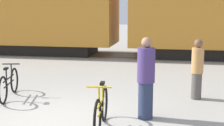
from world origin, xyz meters
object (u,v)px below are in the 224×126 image
at_px(bicycle_yellow, 101,110).
at_px(person_in_tan, 197,69).
at_px(bicycle_black, 9,84).
at_px(person_in_purple, 146,79).

distance_m(bicycle_yellow, person_in_tan, 3.22).
bearing_deg(bicycle_black, person_in_purple, -13.82).
distance_m(bicycle_yellow, person_in_purple, 1.22).
bearing_deg(person_in_purple, person_in_tan, 91.49).
bearing_deg(bicycle_yellow, bicycle_black, 149.19).
xyz_separation_m(bicycle_black, person_in_purple, (3.63, -0.89, 0.50)).
relative_size(bicycle_yellow, person_in_purple, 0.99).
bearing_deg(bicycle_black, bicycle_yellow, -30.81).
xyz_separation_m(person_in_purple, person_in_tan, (1.19, 1.71, -0.08)).
xyz_separation_m(bicycle_black, person_in_tan, (4.82, 0.81, 0.42)).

